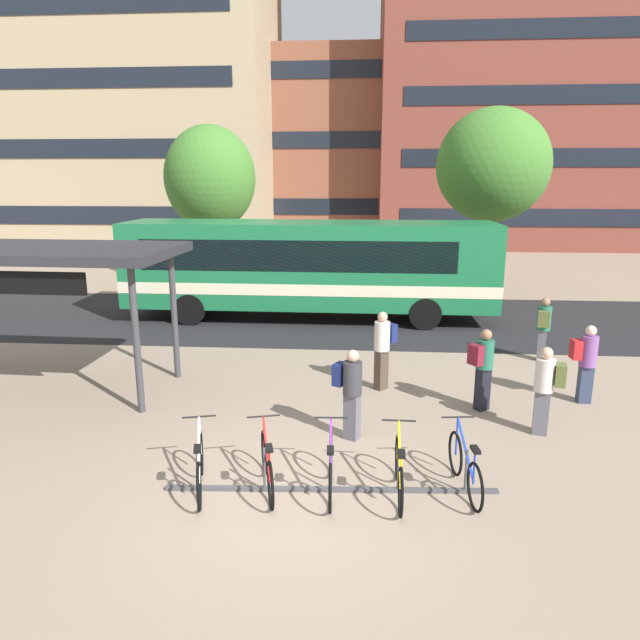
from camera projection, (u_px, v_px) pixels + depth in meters
ground at (289, 499)px, 8.45m from camera, size 200.00×200.00×0.00m
bus_lane_asphalt at (331, 319)px, 19.23m from camera, size 80.00×7.20×0.01m
city_bus at (311, 266)px, 18.85m from camera, size 12.04×2.66×3.20m
bike_rack at (331, 486)px, 8.63m from camera, size 5.01×0.37×0.70m
parked_bicycle_white_0 at (200, 467)px, 8.60m from camera, size 0.61×1.68×0.99m
parked_bicycle_red_1 at (267, 466)px, 8.61m from camera, size 0.62×1.68×0.99m
parked_bicycle_purple_2 at (331, 468)px, 8.56m from camera, size 0.52×1.72×0.99m
parked_bicycle_yellow_3 at (399, 472)px, 8.45m from camera, size 0.52×1.72×0.99m
parked_bicycle_blue_4 at (465, 467)px, 8.58m from camera, size 0.52×1.72×0.99m
transit_shelter at (44, 257)px, 12.10m from camera, size 5.61×3.08×3.18m
commuter_maroon_pack_0 at (483, 364)px, 11.45m from camera, size 0.60×0.56×1.69m
commuter_olive_pack_1 at (546, 385)px, 10.35m from camera, size 0.58×0.43×1.67m
commuter_olive_pack_2 at (543, 325)px, 14.60m from camera, size 0.46×0.59×1.65m
commuter_navy_pack_3 at (351, 388)px, 10.18m from camera, size 0.60×0.51×1.68m
commuter_red_pack_4 at (586, 359)px, 11.85m from camera, size 0.53×0.35×1.67m
commuter_navy_pack_5 at (383, 345)px, 12.61m from camera, size 0.59×0.59×1.77m
street_tree_0 at (210, 178)px, 25.17m from camera, size 3.97×3.97×6.84m
street_tree_1 at (493, 166)px, 22.64m from camera, size 4.43×4.43×7.29m
building_left_wing at (110, 98)px, 38.78m from camera, size 22.00×11.23×19.61m
building_right_wing at (537, 56)px, 38.89m from camera, size 21.00×11.89×25.24m
building_centre_block at (364, 151)px, 43.98m from camera, size 16.34×11.51×13.22m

